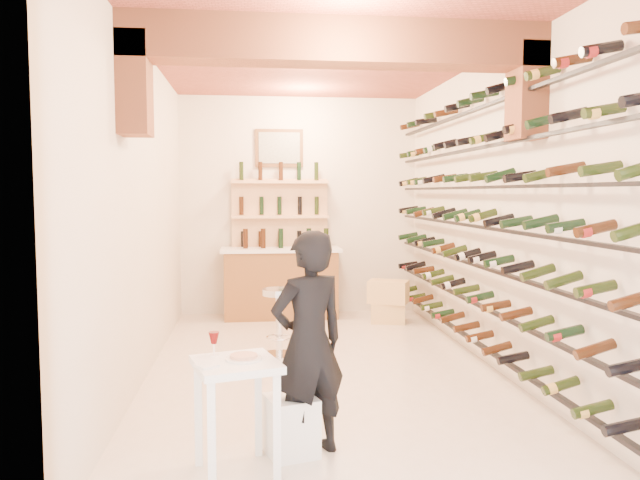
{
  "coord_description": "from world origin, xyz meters",
  "views": [
    {
      "loc": [
        -0.72,
        -6.06,
        1.8
      ],
      "look_at": [
        0.0,
        0.3,
        1.3
      ],
      "focal_mm": 34.29,
      "sensor_mm": 36.0,
      "label": 1
    }
  ],
  "objects_px": {
    "wine_rack": "(471,217)",
    "white_stool": "(291,426)",
    "back_counter": "(281,281)",
    "crate_lower": "(388,313)",
    "chrome_barstool": "(279,317)",
    "tasting_table": "(236,381)",
    "person": "(308,343)"
  },
  "relations": [
    {
      "from": "back_counter",
      "to": "chrome_barstool",
      "type": "relative_size",
      "value": 2.27
    },
    {
      "from": "crate_lower",
      "to": "person",
      "type": "bearing_deg",
      "value": -109.97
    },
    {
      "from": "person",
      "to": "wine_rack",
      "type": "bearing_deg",
      "value": -158.12
    },
    {
      "from": "tasting_table",
      "to": "chrome_barstool",
      "type": "relative_size",
      "value": 1.19
    },
    {
      "from": "person",
      "to": "crate_lower",
      "type": "distance_m",
      "value": 4.43
    },
    {
      "from": "wine_rack",
      "to": "white_stool",
      "type": "bearing_deg",
      "value": -135.07
    },
    {
      "from": "tasting_table",
      "to": "white_stool",
      "type": "bearing_deg",
      "value": 17.19
    },
    {
      "from": "tasting_table",
      "to": "crate_lower",
      "type": "distance_m",
      "value": 4.81
    },
    {
      "from": "back_counter",
      "to": "crate_lower",
      "type": "relative_size",
      "value": 3.67
    },
    {
      "from": "wine_rack",
      "to": "white_stool",
      "type": "distance_m",
      "value": 3.12
    },
    {
      "from": "tasting_table",
      "to": "back_counter",
      "type": "bearing_deg",
      "value": 68.08
    },
    {
      "from": "wine_rack",
      "to": "crate_lower",
      "type": "relative_size",
      "value": 12.31
    },
    {
      "from": "back_counter",
      "to": "chrome_barstool",
      "type": "xyz_separation_m",
      "value": [
        -0.12,
        -2.1,
        -0.1
      ]
    },
    {
      "from": "white_stool",
      "to": "crate_lower",
      "type": "distance_m",
      "value": 4.43
    },
    {
      "from": "wine_rack",
      "to": "chrome_barstool",
      "type": "relative_size",
      "value": 7.61
    },
    {
      "from": "chrome_barstool",
      "to": "crate_lower",
      "type": "distance_m",
      "value": 2.27
    },
    {
      "from": "back_counter",
      "to": "crate_lower",
      "type": "bearing_deg",
      "value": -19.26
    },
    {
      "from": "back_counter",
      "to": "tasting_table",
      "type": "distance_m",
      "value": 4.9
    },
    {
      "from": "person",
      "to": "crate_lower",
      "type": "xyz_separation_m",
      "value": [
        1.5,
        4.12,
        -0.63
      ]
    },
    {
      "from": "white_stool",
      "to": "chrome_barstool",
      "type": "bearing_deg",
      "value": 89.18
    },
    {
      "from": "crate_lower",
      "to": "chrome_barstool",
      "type": "bearing_deg",
      "value": -134.77
    },
    {
      "from": "white_stool",
      "to": "chrome_barstool",
      "type": "xyz_separation_m",
      "value": [
        0.04,
        2.53,
        0.23
      ]
    },
    {
      "from": "wine_rack",
      "to": "chrome_barstool",
      "type": "distance_m",
      "value": 2.31
    },
    {
      "from": "wine_rack",
      "to": "white_stool",
      "type": "relative_size",
      "value": 14.15
    },
    {
      "from": "back_counter",
      "to": "crate_lower",
      "type": "distance_m",
      "value": 1.6
    },
    {
      "from": "white_stool",
      "to": "tasting_table",
      "type": "bearing_deg",
      "value": -147.03
    },
    {
      "from": "wine_rack",
      "to": "person",
      "type": "distance_m",
      "value": 2.83
    },
    {
      "from": "white_stool",
      "to": "crate_lower",
      "type": "height_order",
      "value": "white_stool"
    },
    {
      "from": "wine_rack",
      "to": "tasting_table",
      "type": "relative_size",
      "value": 6.41
    },
    {
      "from": "crate_lower",
      "to": "tasting_table",
      "type": "bearing_deg",
      "value": -114.47
    },
    {
      "from": "person",
      "to": "chrome_barstool",
      "type": "relative_size",
      "value": 2.06
    },
    {
      "from": "person",
      "to": "chrome_barstool",
      "type": "xyz_separation_m",
      "value": [
        -0.08,
        2.53,
        -0.34
      ]
    }
  ]
}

